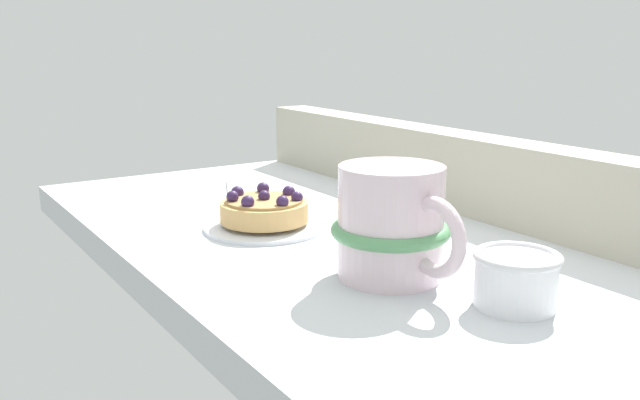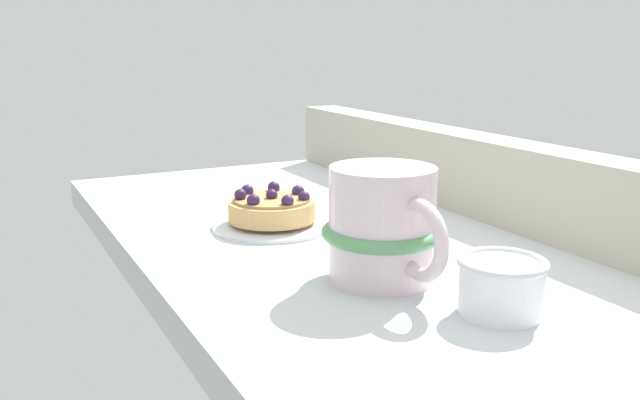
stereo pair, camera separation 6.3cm
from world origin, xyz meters
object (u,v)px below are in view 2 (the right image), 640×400
at_px(raspberry_tart, 272,208).
at_px(coffee_mug, 384,226).
at_px(dessert_plate, 272,224).
at_px(sugar_bowl, 506,283).
at_px(dessert_fork, 249,190).

relative_size(raspberry_tart, coffee_mug, 0.68).
relative_size(dessert_plate, coffee_mug, 0.94).
height_order(dessert_plate, raspberry_tart, raspberry_tart).
relative_size(coffee_mug, sugar_bowl, 2.06).
bearing_deg(raspberry_tart, coffee_mug, 4.93).
relative_size(dessert_plate, raspberry_tart, 1.38).
bearing_deg(coffee_mug, raspberry_tart, -175.07).
bearing_deg(raspberry_tart, dessert_plate, -15.56).
bearing_deg(sugar_bowl, dessert_plate, -168.66).
bearing_deg(raspberry_tart, sugar_bowl, 11.32).
xyz_separation_m(dessert_plate, raspberry_tart, (-0.00, 0.00, 0.02)).
height_order(raspberry_tart, dessert_fork, raspberry_tart).
distance_m(dessert_plate, raspberry_tart, 0.02).
xyz_separation_m(dessert_plate, coffee_mug, (0.19, 0.02, 0.04)).
bearing_deg(sugar_bowl, dessert_fork, -177.86).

